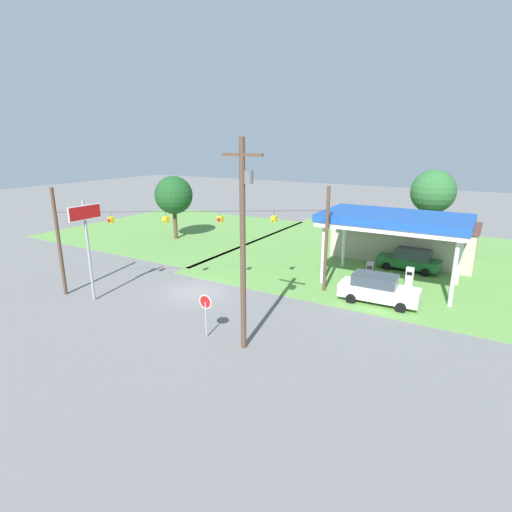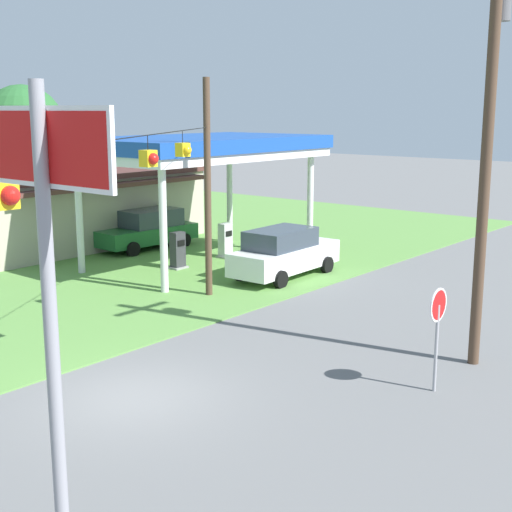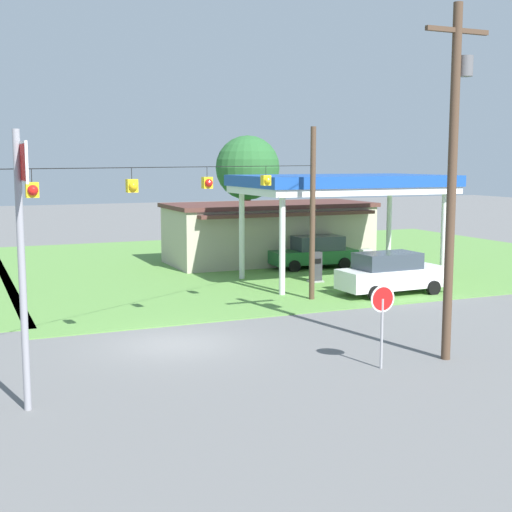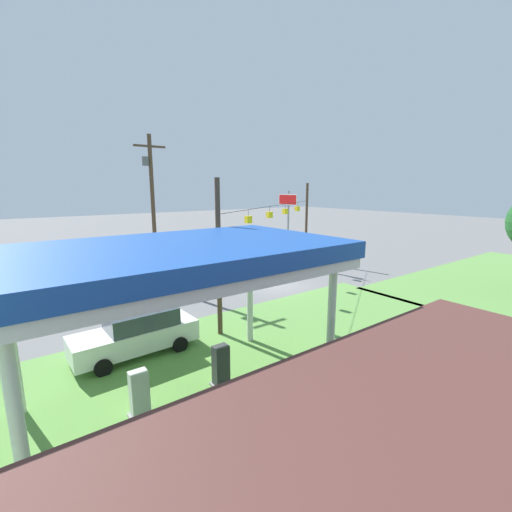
{
  "view_description": "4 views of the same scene",
  "coord_description": "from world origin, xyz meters",
  "px_view_note": "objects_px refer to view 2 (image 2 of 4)",
  "views": [
    {
      "loc": [
        17.41,
        -21.07,
        10.44
      ],
      "look_at": [
        3.36,
        2.79,
        2.54
      ],
      "focal_mm": 28.0,
      "sensor_mm": 36.0,
      "label": 1
    },
    {
      "loc": [
        -10.01,
        -11.98,
        6.52
      ],
      "look_at": [
        5.5,
        0.9,
        2.35
      ],
      "focal_mm": 50.0,
      "sensor_mm": 36.0,
      "label": 2
    },
    {
      "loc": [
        -6.68,
        -22.49,
        6.11
      ],
      "look_at": [
        3.4,
        0.98,
        2.69
      ],
      "focal_mm": 50.0,
      "sensor_mm": 36.0,
      "label": 3
    },
    {
      "loc": [
        15.78,
        18.79,
        7.09
      ],
      "look_at": [
        3.48,
        2.09,
        2.97
      ],
      "focal_mm": 24.0,
      "sensor_mm": 36.0,
      "label": 4
    }
  ],
  "objects_px": {
    "gas_station_store": "(80,208)",
    "stop_sign_overhead": "(50,246)",
    "car_at_pumps_rear": "(148,229)",
    "car_at_pumps_front": "(284,253)",
    "gas_station_canopy": "(201,149)",
    "stop_sign_roadside": "(438,317)",
    "fuel_pump_near": "(178,252)",
    "fuel_pump_far": "(225,242)",
    "utility_pole_main": "(489,132)",
    "tree_behind_station": "(23,126)"
  },
  "relations": [
    {
      "from": "fuel_pump_near",
      "to": "gas_station_store",
      "type": "bearing_deg",
      "value": 83.55
    },
    {
      "from": "utility_pole_main",
      "to": "car_at_pumps_front",
      "type": "bearing_deg",
      "value": 65.35
    },
    {
      "from": "gas_station_canopy",
      "to": "fuel_pump_near",
      "type": "height_order",
      "value": "gas_station_canopy"
    },
    {
      "from": "fuel_pump_near",
      "to": "gas_station_canopy",
      "type": "bearing_deg",
      "value": 0.06
    },
    {
      "from": "fuel_pump_far",
      "to": "stop_sign_roadside",
      "type": "xyz_separation_m",
      "value": [
        -8.19,
        -14.03,
        1.07
      ]
    },
    {
      "from": "gas_station_store",
      "to": "stop_sign_overhead",
      "type": "bearing_deg",
      "value": -127.14
    },
    {
      "from": "gas_station_store",
      "to": "fuel_pump_near",
      "type": "relative_size",
      "value": 7.87
    },
    {
      "from": "fuel_pump_far",
      "to": "stop_sign_overhead",
      "type": "height_order",
      "value": "stop_sign_overhead"
    },
    {
      "from": "gas_station_canopy",
      "to": "fuel_pump_far",
      "type": "bearing_deg",
      "value": -0.06
    },
    {
      "from": "gas_station_store",
      "to": "tree_behind_station",
      "type": "xyz_separation_m",
      "value": [
        1.32,
        6.56,
        3.78
      ]
    },
    {
      "from": "fuel_pump_near",
      "to": "fuel_pump_far",
      "type": "bearing_deg",
      "value": 0.0
    },
    {
      "from": "fuel_pump_far",
      "to": "stop_sign_roadside",
      "type": "bearing_deg",
      "value": -120.27
    },
    {
      "from": "fuel_pump_far",
      "to": "utility_pole_main",
      "type": "bearing_deg",
      "value": -112.37
    },
    {
      "from": "gas_station_canopy",
      "to": "gas_station_store",
      "type": "bearing_deg",
      "value": 94.57
    },
    {
      "from": "car_at_pumps_rear",
      "to": "stop_sign_overhead",
      "type": "relative_size",
      "value": 0.74
    },
    {
      "from": "stop_sign_roadside",
      "to": "gas_station_canopy",
      "type": "bearing_deg",
      "value": -115.6
    },
    {
      "from": "fuel_pump_near",
      "to": "car_at_pumps_rear",
      "type": "relative_size",
      "value": 0.31
    },
    {
      "from": "gas_station_canopy",
      "to": "tree_behind_station",
      "type": "xyz_separation_m",
      "value": [
        0.72,
        14.16,
        0.71
      ]
    },
    {
      "from": "utility_pole_main",
      "to": "stop_sign_overhead",
      "type": "bearing_deg",
      "value": 178.28
    },
    {
      "from": "gas_station_store",
      "to": "car_at_pumps_rear",
      "type": "bearing_deg",
      "value": -68.46
    },
    {
      "from": "car_at_pumps_front",
      "to": "utility_pole_main",
      "type": "height_order",
      "value": "utility_pole_main"
    },
    {
      "from": "tree_behind_station",
      "to": "fuel_pump_far",
      "type": "bearing_deg",
      "value": -86.97
    },
    {
      "from": "gas_station_store",
      "to": "fuel_pump_near",
      "type": "height_order",
      "value": "gas_station_store"
    },
    {
      "from": "utility_pole_main",
      "to": "gas_station_canopy",
      "type": "bearing_deg",
      "value": 72.96
    },
    {
      "from": "gas_station_canopy",
      "to": "fuel_pump_near",
      "type": "relative_size",
      "value": 6.63
    },
    {
      "from": "fuel_pump_near",
      "to": "utility_pole_main",
      "type": "height_order",
      "value": "utility_pole_main"
    },
    {
      "from": "utility_pole_main",
      "to": "tree_behind_station",
      "type": "distance_m",
      "value": 28.57
    },
    {
      "from": "fuel_pump_near",
      "to": "car_at_pumps_front",
      "type": "bearing_deg",
      "value": -68.94
    },
    {
      "from": "car_at_pumps_front",
      "to": "gas_station_store",
      "type": "bearing_deg",
      "value": 91.79
    },
    {
      "from": "car_at_pumps_front",
      "to": "gas_station_canopy",
      "type": "bearing_deg",
      "value": 90.36
    },
    {
      "from": "fuel_pump_far",
      "to": "stop_sign_overhead",
      "type": "relative_size",
      "value": 0.23
    },
    {
      "from": "gas_station_canopy",
      "to": "gas_station_store",
      "type": "distance_m",
      "value": 8.22
    },
    {
      "from": "car_at_pumps_rear",
      "to": "tree_behind_station",
      "type": "bearing_deg",
      "value": -87.17
    },
    {
      "from": "gas_station_canopy",
      "to": "fuel_pump_far",
      "type": "distance_m",
      "value": 4.39
    },
    {
      "from": "fuel_pump_near",
      "to": "car_at_pumps_rear",
      "type": "xyz_separation_m",
      "value": [
        2.18,
        4.25,
        0.21
      ]
    },
    {
      "from": "gas_station_store",
      "to": "car_at_pumps_front",
      "type": "bearing_deg",
      "value": -86.23
    },
    {
      "from": "gas_station_store",
      "to": "car_at_pumps_front",
      "type": "relative_size",
      "value": 2.36
    },
    {
      "from": "gas_station_canopy",
      "to": "car_at_pumps_rear",
      "type": "bearing_deg",
      "value": 80.46
    },
    {
      "from": "fuel_pump_far",
      "to": "car_at_pumps_front",
      "type": "bearing_deg",
      "value": -106.88
    },
    {
      "from": "stop_sign_roadside",
      "to": "utility_pole_main",
      "type": "distance_m",
      "value": 4.81
    },
    {
      "from": "gas_station_store",
      "to": "stop_sign_overhead",
      "type": "height_order",
      "value": "stop_sign_overhead"
    },
    {
      "from": "car_at_pumps_front",
      "to": "stop_sign_overhead",
      "type": "relative_size",
      "value": 0.76
    },
    {
      "from": "gas_station_canopy",
      "to": "utility_pole_main",
      "type": "xyz_separation_m",
      "value": [
        -4.28,
        -13.97,
        1.07
      ]
    },
    {
      "from": "car_at_pumps_front",
      "to": "fuel_pump_near",
      "type": "bearing_deg",
      "value": 109.08
    },
    {
      "from": "gas_station_canopy",
      "to": "fuel_pump_far",
      "type": "xyz_separation_m",
      "value": [
        1.47,
        -0.0,
        -4.14
      ]
    },
    {
      "from": "gas_station_store",
      "to": "fuel_pump_far",
      "type": "height_order",
      "value": "gas_station_store"
    },
    {
      "from": "fuel_pump_far",
      "to": "stop_sign_overhead",
      "type": "distance_m",
      "value": 23.04
    },
    {
      "from": "car_at_pumps_rear",
      "to": "tree_behind_station",
      "type": "xyz_separation_m",
      "value": [
        0.0,
        9.91,
        4.65
      ]
    },
    {
      "from": "stop_sign_overhead",
      "to": "stop_sign_roadside",
      "type": "bearing_deg",
      "value": -2.51
    },
    {
      "from": "gas_station_store",
      "to": "utility_pole_main",
      "type": "xyz_separation_m",
      "value": [
        -3.67,
        -21.57,
        4.14
      ]
    }
  ]
}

